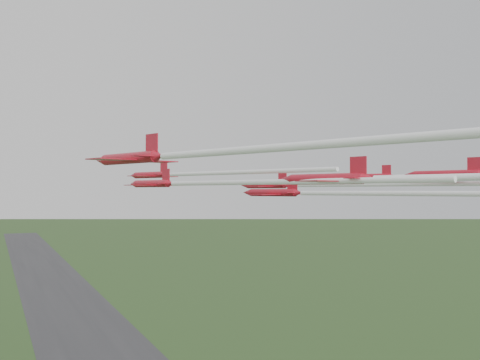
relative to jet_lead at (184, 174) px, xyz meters
name	(u,v)px	position (x,y,z in m)	size (l,w,h in m)	color
runway	(64,300)	(2.55, 186.71, -56.29)	(38.00, 900.00, 0.04)	#323234
jet_lead	(184,174)	(0.00, 0.00, 0.00)	(19.35, 43.79, 2.80)	red
jet_row2_left	(202,183)	(-5.71, -23.76, -1.86)	(17.72, 47.44, 2.50)	red
jet_row2_right	(314,185)	(18.25, -12.18, -1.89)	(19.80, 45.94, 2.70)	red
jet_row3_left	(250,150)	(-10.09, -46.26, 0.60)	(26.69, 64.93, 2.92)	red
jet_row3_mid	(342,193)	(10.92, -30.01, -3.13)	(19.92, 49.14, 2.63)	red
jet_row3_right	(443,175)	(34.79, -23.45, -0.42)	(22.81, 48.62, 2.42)	red
jet_row4_left	(457,177)	(5.28, -53.78, -1.69)	(22.28, 51.05, 2.63)	red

